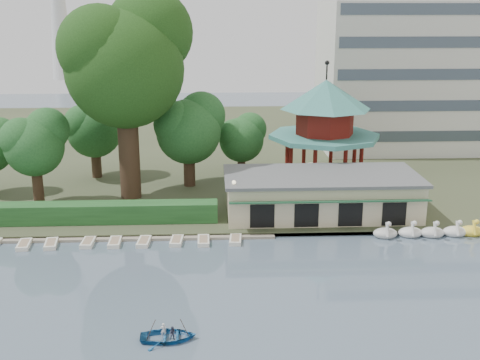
{
  "coord_description": "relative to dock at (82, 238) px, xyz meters",
  "views": [
    {
      "loc": [
        -0.35,
        -32.76,
        19.71
      ],
      "look_at": [
        2.0,
        18.0,
        5.0
      ],
      "focal_mm": 45.0,
      "sensor_mm": 36.0,
      "label": 1
    }
  ],
  "objects": [
    {
      "name": "pavilion",
      "position": [
        24.0,
        14.8,
        7.36
      ],
      "size": [
        12.4,
        12.4,
        13.5
      ],
      "color": "beige",
      "rests_on": "shore"
    },
    {
      "name": "big_tree",
      "position": [
        3.16,
        10.99,
        14.71
      ],
      "size": [
        13.02,
        12.13,
        21.22
      ],
      "color": "#3A281C",
      "rests_on": "shore"
    },
    {
      "name": "dock",
      "position": [
        0.0,
        0.0,
        0.0
      ],
      "size": [
        34.0,
        1.6,
        0.24
      ],
      "primitive_type": "cube",
      "color": "gray",
      "rests_on": "ground"
    },
    {
      "name": "embankment",
      "position": [
        12.0,
        0.1,
        0.03
      ],
      "size": [
        220.0,
        0.6,
        0.3
      ],
      "primitive_type": "cube",
      "color": "gray",
      "rests_on": "ground"
    },
    {
      "name": "swan_boats",
      "position": [
        35.11,
        -0.66,
        0.28
      ],
      "size": [
        17.69,
        2.17,
        1.92
      ],
      "color": "silver",
      "rests_on": "ground"
    },
    {
      "name": "boathouse",
      "position": [
        22.0,
        4.77,
        2.25
      ],
      "size": [
        18.6,
        9.39,
        3.9
      ],
      "color": "beige",
      "rests_on": "shore"
    },
    {
      "name": "ground_plane",
      "position": [
        12.0,
        -17.2,
        -0.12
      ],
      "size": [
        220.0,
        220.0,
        0.0
      ],
      "primitive_type": "plane",
      "color": "slate",
      "rests_on": "ground"
    },
    {
      "name": "lamp_post",
      "position": [
        13.5,
        1.8,
        3.22
      ],
      "size": [
        0.36,
        0.36,
        4.28
      ],
      "color": "black",
      "rests_on": "shore"
    },
    {
      "name": "hedge",
      "position": [
        -3.0,
        3.3,
        1.18
      ],
      "size": [
        30.0,
        2.0,
        1.8
      ],
      "primitive_type": "cube",
      "color": "#265C28",
      "rests_on": "shore"
    },
    {
      "name": "moored_rowboats",
      "position": [
        -0.76,
        -1.32,
        0.06
      ],
      "size": [
        30.01,
        2.7,
        0.36
      ],
      "color": "white",
      "rests_on": "ground"
    },
    {
      "name": "shore",
      "position": [
        12.0,
        34.8,
        0.08
      ],
      "size": [
        220.0,
        70.0,
        0.4
      ],
      "primitive_type": "cube",
      "color": "#424930",
      "rests_on": "ground"
    },
    {
      "name": "rowboat_with_passengers",
      "position": [
        8.77,
        -17.08,
        0.38
      ],
      "size": [
        4.94,
        3.62,
        2.01
      ],
      "color": "#1C5C96",
      "rests_on": "ground"
    },
    {
      "name": "small_trees",
      "position": [
        -0.08,
        14.46,
        6.25
      ],
      "size": [
        38.63,
        16.23,
        10.37
      ],
      "color": "#3A281C",
      "rests_on": "shore"
    },
    {
      "name": "office_building",
      "position": [
        44.67,
        31.8,
        9.61
      ],
      "size": [
        38.0,
        18.0,
        20.0
      ],
      "color": "silver",
      "rests_on": "shore"
    }
  ]
}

